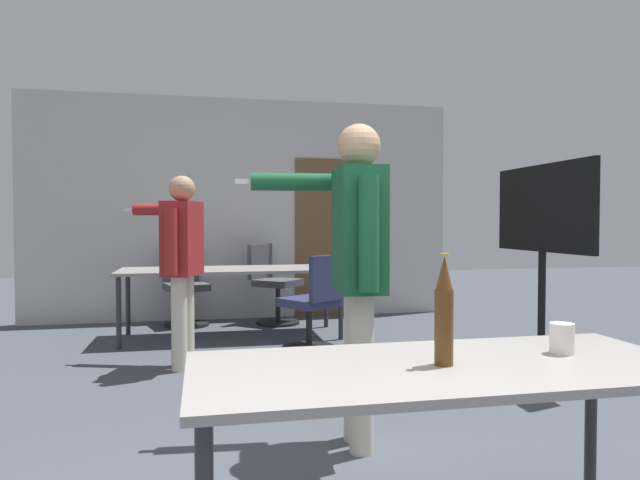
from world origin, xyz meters
TOP-DOWN VIEW (x-y plane):
  - back_wall at (0.03, 5.82)m, footprint 5.38×0.12m
  - conference_table_near at (0.29, 0.34)m, footprint 1.77×0.75m
  - conference_table_far at (-0.22, 4.60)m, footprint 2.33×0.84m
  - tv_screen at (2.14, 2.60)m, footprint 0.44×1.28m
  - person_far_watching at (-0.71, 3.39)m, footprint 0.70×0.76m
  - person_left_plaid at (0.28, 1.48)m, footprint 0.78×0.68m
  - office_chair_mid_tucked at (-0.73, 5.45)m, footprint 0.58×0.63m
  - office_chair_far_left at (0.31, 5.35)m, footprint 0.69×0.68m
  - office_chair_side_rolled at (0.51, 3.78)m, footprint 0.66×0.68m
  - beer_bottle at (0.28, 0.32)m, footprint 0.07×0.07m
  - drink_cup at (0.79, 0.40)m, footprint 0.09×0.09m

SIDE VIEW (x-z plane):
  - office_chair_side_rolled at x=0.51m, z-range -0.03..0.89m
  - office_chair_mid_tucked at x=-0.73m, z-range -0.03..0.89m
  - office_chair_far_left at x=0.31m, z-range -0.02..0.93m
  - conference_table_near at x=0.29m, z-range 0.30..1.03m
  - conference_table_far at x=-0.22m, z-range 0.31..1.05m
  - drink_cup at x=0.79m, z-range 0.73..0.85m
  - beer_bottle at x=0.28m, z-range 0.72..1.11m
  - person_far_watching at x=-0.71m, z-range 0.16..1.78m
  - person_left_plaid at x=0.28m, z-range 0.19..1.94m
  - tv_screen at x=2.14m, z-range 0.25..1.93m
  - back_wall at x=0.03m, z-range -0.01..2.77m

